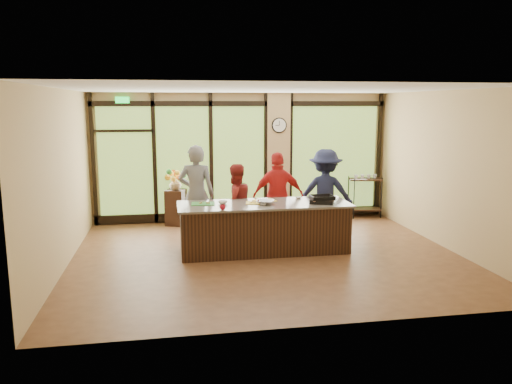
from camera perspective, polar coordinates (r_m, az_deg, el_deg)
name	(u,v)px	position (r m, az deg, el deg)	size (l,w,h in m)	color
floor	(267,255)	(9.23, 1.26, -7.26)	(7.00, 7.00, 0.00)	#50301C
ceiling	(268,89)	(8.82, 1.33, 11.69)	(7.00, 7.00, 0.00)	white
back_wall	(243,157)	(11.84, -1.53, 4.00)	(7.00, 7.00, 0.00)	tan
left_wall	(61,180)	(8.91, -21.37, 1.32)	(6.00, 6.00, 0.00)	tan
right_wall	(447,170)	(10.17, 21.04, 2.34)	(6.00, 6.00, 0.00)	tan
window_wall	(250,162)	(11.83, -0.71, 3.48)	(6.90, 0.12, 3.00)	tan
island_base	(264,228)	(9.39, 0.91, -4.16)	(3.10, 1.00, 0.88)	#311B10
countertop	(264,204)	(9.29, 0.92, -1.41)	(3.20, 1.10, 0.04)	#6D655A
wall_clock	(279,125)	(11.80, 2.67, 7.63)	(0.36, 0.04, 0.36)	black
cook_left	(196,194)	(9.96, -6.82, -0.24)	(0.72, 0.47, 1.96)	slate
cook_midleft	(235,203)	(9.95, -2.40, -1.30)	(0.77, 0.60, 1.58)	maroon
cook_midright	(278,196)	(10.15, 2.54, -0.48)	(1.05, 0.44, 1.79)	red
cook_right	(325,193)	(10.44, 7.90, -0.14)	(1.19, 0.68, 1.84)	#181C35
roasting_pan	(322,201)	(9.37, 7.55, -1.04)	(0.43, 0.33, 0.08)	black
mixing_bowl	(266,202)	(9.18, 1.10, -1.18)	(0.32, 0.32, 0.08)	silver
cutting_board_left	(203,204)	(9.26, -6.06, -1.34)	(0.43, 0.32, 0.01)	#2E7F2E
cutting_board_center	(256,203)	(9.30, -0.02, -1.24)	(0.37, 0.27, 0.01)	yellow
cutting_board_right	(264,200)	(9.52, 0.98, -0.98)	(0.40, 0.30, 0.01)	yellow
prep_bowl_near	(223,202)	(9.25, -3.81, -1.20)	(0.17, 0.17, 0.05)	white
prep_bowl_mid	(263,204)	(9.10, 0.86, -1.40)	(0.13, 0.13, 0.04)	white
prep_bowl_far	(298,198)	(9.80, 4.86, -0.64)	(0.12, 0.12, 0.03)	white
red_ramekin	(223,207)	(8.73, -3.84, -1.77)	(0.11, 0.11, 0.08)	#A71025
flower_stand	(176,207)	(11.57, -9.13, -1.74)	(0.41, 0.41, 0.82)	#311B10
flower_vase	(175,184)	(11.47, -9.21, 0.95)	(0.27, 0.27, 0.28)	olive
bar_cart	(365,191)	(12.50, 12.33, 0.06)	(0.85, 0.62, 1.05)	#311B10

